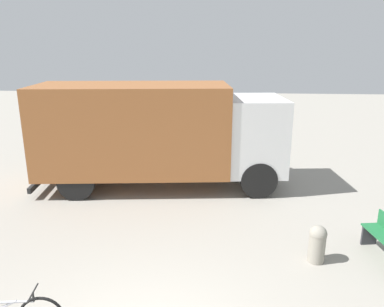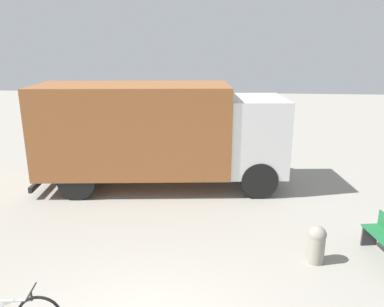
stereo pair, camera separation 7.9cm
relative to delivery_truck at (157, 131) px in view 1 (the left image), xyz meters
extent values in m
cube|color=#99592D|center=(-0.70, -0.08, 0.08)|extent=(5.73, 2.86, 2.57)
cube|color=silver|center=(2.86, 0.31, -0.12)|extent=(1.86, 2.35, 2.18)
cube|color=black|center=(-3.49, -0.38, -1.44)|extent=(0.33, 2.16, 0.16)
cylinder|color=black|center=(2.75, 1.28, -1.21)|extent=(1.06, 0.39, 1.04)
cylinder|color=black|center=(2.96, -0.67, -1.21)|extent=(1.06, 0.39, 1.04)
cylinder|color=black|center=(-2.31, 0.74, -1.21)|extent=(1.06, 0.39, 1.04)
cylinder|color=black|center=(-2.10, -1.21, -1.21)|extent=(1.06, 0.39, 1.04)
cube|color=#2D2D33|center=(5.12, -3.13, -1.50)|extent=(0.34, 0.11, 0.45)
cylinder|color=silver|center=(-1.25, -6.32, -1.13)|extent=(0.92, 0.16, 0.04)
cylinder|color=black|center=(-0.79, -6.26, -1.06)|extent=(0.03, 0.03, 0.14)
cylinder|color=black|center=(-0.79, -6.26, -0.99)|extent=(0.08, 0.44, 0.02)
cylinder|color=gray|center=(3.82, -3.90, -1.42)|extent=(0.33, 0.33, 0.61)
sphere|color=gray|center=(3.82, -3.90, -1.12)|extent=(0.34, 0.34, 0.34)
camera|label=1|loc=(1.86, -10.67, 2.45)|focal=35.00mm
camera|label=2|loc=(1.94, -10.67, 2.45)|focal=35.00mm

